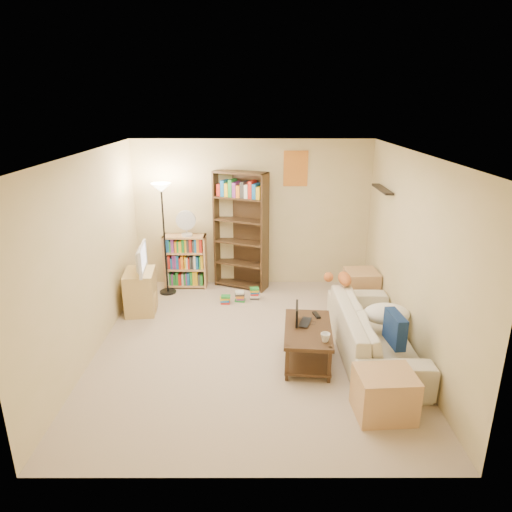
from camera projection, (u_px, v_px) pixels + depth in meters
name	position (u px, v px, depth m)	size (l,w,h in m)	color
room	(251.00, 227.00, 5.54)	(4.50, 4.54, 2.52)	#CBAE98
sofa	(374.00, 332.00, 5.75)	(0.85, 2.15, 0.63)	beige
navy_pillow	(395.00, 329.00, 5.22)	(0.41, 0.12, 0.37)	navy
cream_blanket	(387.00, 314.00, 5.73)	(0.58, 0.41, 0.25)	white
tabby_cat	(342.00, 278.00, 6.41)	(0.49, 0.18, 0.17)	#C15F29
coffee_table	(308.00, 339.00, 5.61)	(0.65, 1.07, 0.45)	#3F2C18
laptop	(308.00, 323.00, 5.65)	(0.27, 0.33, 0.02)	black
laptop_screen	(297.00, 313.00, 5.62)	(0.01, 0.34, 0.23)	white
mug	(325.00, 337.00, 5.23)	(0.15, 0.15, 0.10)	white
tv_remote	(316.00, 315.00, 5.87)	(0.06, 0.18, 0.02)	black
tv_stand	(141.00, 291.00, 6.95)	(0.43, 0.60, 0.65)	tan
television	(138.00, 259.00, 6.78)	(0.17, 0.72, 0.41)	black
tall_bookshelf	(241.00, 228.00, 7.65)	(0.94, 0.63, 2.00)	#3B2A16
short_bookshelf	(185.00, 261.00, 7.84)	(0.72, 0.30, 0.92)	tan
desk_fan	(186.00, 223.00, 7.58)	(0.33, 0.18, 0.44)	silver
floor_lamp	(162.00, 207.00, 7.25)	(0.31, 0.31, 1.86)	black
side_table	(361.00, 288.00, 7.20)	(0.49, 0.49, 0.56)	tan
end_cabinet	(384.00, 394.00, 4.65)	(0.58, 0.48, 0.48)	tan
book_stacks	(242.00, 296.00, 7.38)	(0.63, 0.32, 0.20)	red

